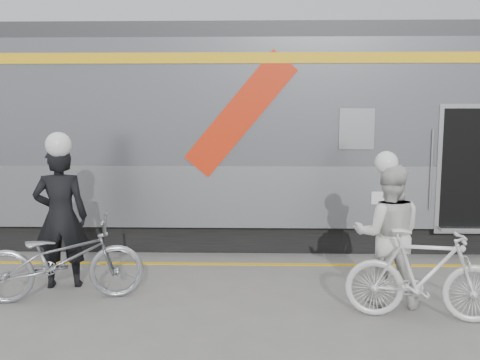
{
  "coord_description": "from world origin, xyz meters",
  "views": [
    {
      "loc": [
        0.02,
        -6.1,
        2.5
      ],
      "look_at": [
        -0.17,
        1.6,
        1.5
      ],
      "focal_mm": 38.0,
      "sensor_mm": 36.0,
      "label": 1
    }
  ],
  "objects_px": {
    "bicycle_left": "(62,259)",
    "woman": "(388,235)",
    "man": "(61,217)",
    "bicycle_right": "(424,275)"
  },
  "relations": [
    {
      "from": "man",
      "to": "bicycle_right",
      "type": "distance_m",
      "value": 4.99
    },
    {
      "from": "bicycle_right",
      "to": "man",
      "type": "bearing_deg",
      "value": 86.57
    },
    {
      "from": "bicycle_left",
      "to": "woman",
      "type": "relative_size",
      "value": 1.16
    },
    {
      "from": "man",
      "to": "woman",
      "type": "relative_size",
      "value": 1.11
    },
    {
      "from": "bicycle_right",
      "to": "woman",
      "type": "bearing_deg",
      "value": 38.1
    },
    {
      "from": "bicycle_left",
      "to": "bicycle_right",
      "type": "relative_size",
      "value": 1.15
    },
    {
      "from": "woman",
      "to": "bicycle_left",
      "type": "bearing_deg",
      "value": 9.33
    },
    {
      "from": "man",
      "to": "bicycle_right",
      "type": "height_order",
      "value": "man"
    },
    {
      "from": "bicycle_left",
      "to": "woman",
      "type": "height_order",
      "value": "woman"
    },
    {
      "from": "woman",
      "to": "bicycle_right",
      "type": "relative_size",
      "value": 0.99
    }
  ]
}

